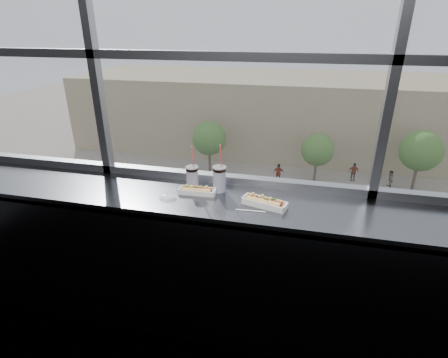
% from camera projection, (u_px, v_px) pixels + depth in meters
% --- Properties ---
extents(wall_back_lower, '(6.00, 0.00, 6.00)m').
position_uv_depth(wall_back_lower, '(229.00, 244.00, 2.85)').
color(wall_back_lower, black).
rests_on(wall_back_lower, ground).
extents(window_glass, '(6.00, 0.00, 6.00)m').
position_uv_depth(window_glass, '(232.00, 5.00, 2.16)').
color(window_glass, silver).
rests_on(window_glass, ground).
extents(window_mullions, '(6.00, 0.08, 2.40)m').
position_uv_depth(window_mullions, '(231.00, 5.00, 2.14)').
color(window_mullions, gray).
rests_on(window_mullions, ground).
extents(counter, '(6.00, 0.55, 0.06)m').
position_uv_depth(counter, '(221.00, 203.00, 2.39)').
color(counter, slate).
rests_on(counter, ground).
extents(counter_fascia, '(6.00, 0.04, 1.04)m').
position_uv_depth(counter_fascia, '(213.00, 287.00, 2.37)').
color(counter_fascia, slate).
rests_on(counter_fascia, ground).
extents(hotdog_tray_left, '(0.26, 0.10, 0.06)m').
position_uv_depth(hotdog_tray_left, '(197.00, 190.00, 2.44)').
color(hotdog_tray_left, white).
rests_on(hotdog_tray_left, counter).
extents(hotdog_tray_right, '(0.31, 0.17, 0.07)m').
position_uv_depth(hotdog_tray_right, '(264.00, 202.00, 2.27)').
color(hotdog_tray_right, white).
rests_on(hotdog_tray_right, counter).
extents(soda_cup_left, '(0.09, 0.09, 0.34)m').
position_uv_depth(soda_cup_left, '(192.00, 177.00, 2.48)').
color(soda_cup_left, white).
rests_on(soda_cup_left, counter).
extents(soda_cup_right, '(0.10, 0.10, 0.35)m').
position_uv_depth(soda_cup_right, '(219.00, 178.00, 2.45)').
color(soda_cup_right, white).
rests_on(soda_cup_right, counter).
extents(loose_straw, '(0.19, 0.02, 0.01)m').
position_uv_depth(loose_straw, '(251.00, 211.00, 2.22)').
color(loose_straw, white).
rests_on(loose_straw, counter).
extents(wrapper, '(0.11, 0.08, 0.03)m').
position_uv_depth(wrapper, '(167.00, 196.00, 2.38)').
color(wrapper, silver).
rests_on(wrapper, counter).
extents(plaza_ground, '(120.00, 120.00, 0.00)m').
position_uv_depth(plaza_ground, '(299.00, 133.00, 46.24)').
color(plaza_ground, gray).
rests_on(plaza_ground, ground).
extents(street_asphalt, '(80.00, 10.00, 0.06)m').
position_uv_depth(street_asphalt, '(288.00, 223.00, 25.31)').
color(street_asphalt, black).
rests_on(street_asphalt, plaza_ground).
extents(far_sidewalk, '(80.00, 6.00, 0.04)m').
position_uv_depth(far_sidewalk, '(293.00, 179.00, 32.44)').
color(far_sidewalk, gray).
rests_on(far_sidewalk, plaza_ground).
extents(far_building, '(50.00, 14.00, 8.00)m').
position_uv_depth(far_building, '(301.00, 113.00, 39.73)').
color(far_building, '#9A8A68').
rests_on(far_building, plaza_ground).
extents(car_far_a, '(3.05, 5.93, 1.89)m').
position_uv_depth(car_far_a, '(195.00, 178.00, 30.20)').
color(car_far_a, black).
rests_on(car_far_a, street_asphalt).
extents(car_near_d, '(3.55, 7.17, 2.31)m').
position_uv_depth(car_near_d, '(389.00, 252.00, 20.03)').
color(car_near_d, white).
rests_on(car_near_d, street_asphalt).
extents(car_near_a, '(2.68, 5.67, 1.84)m').
position_uv_depth(car_near_a, '(89.00, 217.00, 24.18)').
color(car_near_a, silver).
rests_on(car_near_a, street_asphalt).
extents(car_near_c, '(3.81, 7.30, 2.33)m').
position_uv_depth(car_near_c, '(287.00, 239.00, 21.24)').
color(car_near_c, maroon).
rests_on(car_near_c, street_asphalt).
extents(car_far_b, '(2.55, 5.65, 1.85)m').
position_uv_depth(car_far_b, '(299.00, 189.00, 28.37)').
color(car_far_b, '#AA1A37').
rests_on(car_far_b, street_asphalt).
extents(car_far_c, '(2.67, 6.08, 2.01)m').
position_uv_depth(car_far_c, '(447.00, 202.00, 26.06)').
color(car_far_c, white).
rests_on(car_far_c, street_asphalt).
extents(pedestrian_c, '(0.91, 0.68, 2.04)m').
position_uv_depth(pedestrian_c, '(354.00, 170.00, 31.76)').
color(pedestrian_c, '#66605B').
rests_on(pedestrian_c, far_sidewalk).
extents(pedestrian_d, '(0.63, 0.84, 1.88)m').
position_uv_depth(pedestrian_d, '(390.00, 178.00, 30.43)').
color(pedestrian_d, '#66605B').
rests_on(pedestrian_d, far_sidewalk).
extents(pedestrian_b, '(0.96, 0.72, 2.15)m').
position_uv_depth(pedestrian_b, '(279.00, 171.00, 31.36)').
color(pedestrian_b, '#66605B').
rests_on(pedestrian_b, far_sidewalk).
extents(tree_left, '(3.23, 3.23, 5.05)m').
position_uv_depth(tree_left, '(209.00, 138.00, 32.74)').
color(tree_left, '#47382B').
rests_on(tree_left, far_sidewalk).
extents(tree_center, '(2.87, 2.87, 4.48)m').
position_uv_depth(tree_center, '(317.00, 150.00, 30.83)').
color(tree_center, '#47382B').
rests_on(tree_center, far_sidewalk).
extents(tree_right, '(3.42, 3.42, 5.34)m').
position_uv_depth(tree_right, '(421.00, 151.00, 28.86)').
color(tree_right, '#47382B').
rests_on(tree_right, far_sidewalk).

